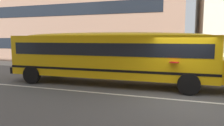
{
  "coord_description": "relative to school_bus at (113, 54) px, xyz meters",
  "views": [
    {
      "loc": [
        -0.07,
        -8.64,
        2.48
      ],
      "look_at": [
        -3.29,
        1.0,
        1.26
      ],
      "focal_mm": 33.79,
      "sensor_mm": 36.0,
      "label": 1
    }
  ],
  "objects": [
    {
      "name": "ground_plane",
      "position": [
        3.56,
        -2.01,
        -1.65
      ],
      "size": [
        400.0,
        400.0,
        0.0
      ],
      "primitive_type": "plane",
      "color": "#54514F"
    },
    {
      "name": "sidewalk_far",
      "position": [
        3.56,
        5.64,
        -1.64
      ],
      "size": [
        120.0,
        3.0,
        0.01
      ],
      "primitive_type": "cube",
      "color": "gray",
      "rests_on": "ground_plane"
    },
    {
      "name": "lane_centreline",
      "position": [
        3.56,
        -2.01,
        -1.64
      ],
      "size": [
        110.0,
        0.16,
        0.01
      ],
      "primitive_type": "cube",
      "color": "silver",
      "rests_on": "ground_plane"
    },
    {
      "name": "school_bus",
      "position": [
        0.0,
        0.0,
        0.0
      ],
      "size": [
        12.46,
        2.96,
        2.77
      ],
      "rotation": [
        0.0,
        0.0,
        0.03
      ],
      "color": "yellow",
      "rests_on": "ground_plane"
    }
  ]
}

